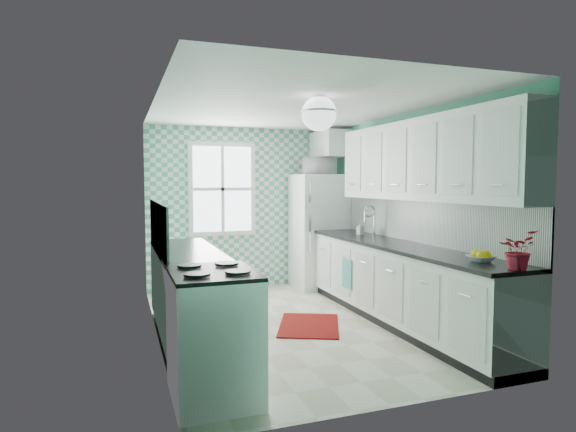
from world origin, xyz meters
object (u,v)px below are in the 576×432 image
object	(u,v)px
fridge	(319,231)
potted_plant	(518,250)
stove	(214,332)
microwave	(319,166)
fruit_bowl	(481,259)
ceiling_light	(319,113)
sink	(363,237)

from	to	relation	value
fridge	potted_plant	size ratio (longest dim) A/B	5.41
potted_plant	stove	bearing A→B (deg)	167.08
fridge	microwave	bearing A→B (deg)	50.34
fruit_bowl	microwave	size ratio (longest dim) A/B	0.50
stove	fruit_bowl	size ratio (longest dim) A/B	4.18
fridge	microwave	world-z (taller)	microwave
fridge	microwave	distance (m)	1.02
ceiling_light	microwave	xyz separation A→B (m)	(1.11, 2.59, -0.42)
ceiling_light	microwave	size ratio (longest dim) A/B	0.75
ceiling_light	potted_plant	world-z (taller)	ceiling_light
fridge	potted_plant	xyz separation A→B (m)	(0.09, -3.91, 0.22)
ceiling_light	sink	bearing A→B (deg)	47.14
fridge	sink	bearing A→B (deg)	-89.10
ceiling_light	fruit_bowl	world-z (taller)	ceiling_light
fruit_bowl	potted_plant	world-z (taller)	potted_plant
fruit_bowl	microwave	distance (m)	3.62
fridge	fruit_bowl	xyz separation A→B (m)	(0.09, -3.49, 0.08)
microwave	fruit_bowl	bearing A→B (deg)	92.78
sink	fruit_bowl	bearing A→B (deg)	-90.10
microwave	fridge	bearing A→B (deg)	54.95
ceiling_light	stove	xyz separation A→B (m)	(-1.20, -0.77, -1.82)
fruit_bowl	potted_plant	size ratio (longest dim) A/B	0.70
sink	microwave	distance (m)	1.62
ceiling_light	microwave	distance (m)	2.84
fridge	fruit_bowl	size ratio (longest dim) A/B	7.68
ceiling_light	fruit_bowl	size ratio (longest dim) A/B	1.51
fridge	fruit_bowl	bearing A→B (deg)	-91.82
sink	fruit_bowl	world-z (taller)	sink
stove	sink	world-z (taller)	sink
sink	fruit_bowl	size ratio (longest dim) A/B	2.30
stove	sink	bearing A→B (deg)	37.46
stove	sink	distance (m)	3.20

